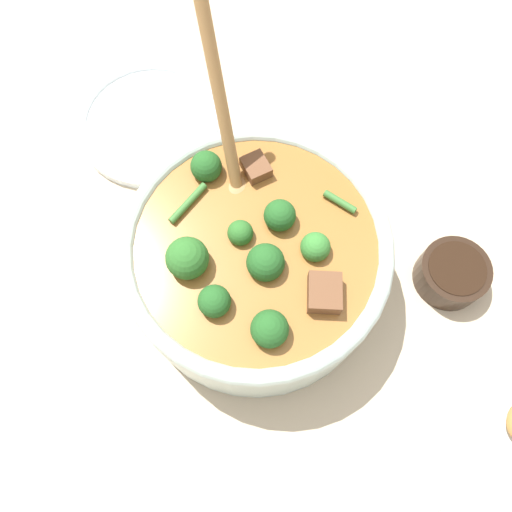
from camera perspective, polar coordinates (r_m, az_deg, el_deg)
The scene contains 4 objects.
ground_plane at distance 0.56m, azimuth 0.00°, elevation -2.42°, with size 4.00×4.00×0.00m, color #C6B293.
stew_bowl at distance 0.51m, azimuth -0.04°, elevation -0.26°, with size 0.26×0.26×0.27m.
condiment_bowl at distance 0.59m, azimuth 21.51°, elevation -1.82°, with size 0.08×0.08×0.04m.
empty_plate at distance 0.67m, azimuth -12.01°, elevation 14.73°, with size 0.18×0.18×0.02m.
Camera 1 is at (0.15, 0.10, 0.53)m, focal length 35.00 mm.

